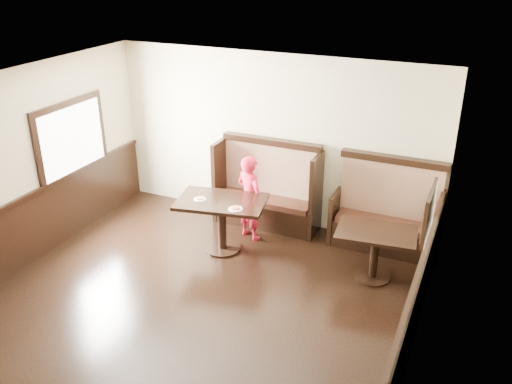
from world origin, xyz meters
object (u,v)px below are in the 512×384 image
Objects in this scene: table_main at (222,212)px; child at (250,198)px; booth_neighbor at (386,219)px; booth_main at (268,194)px; table_neighbor at (375,243)px.

child is (0.22, 0.53, 0.05)m from table_main.
table_main is at bearing -154.35° from booth_neighbor.
booth_main and booth_neighbor have the same top height.
table_neighbor is (0.04, -0.93, 0.07)m from booth_neighbor.
booth_main is at bearing 63.20° from table_main.
booth_neighbor is (1.95, -0.00, -0.05)m from booth_main.
table_neighbor is (1.99, -0.93, 0.03)m from booth_main.
table_main reaches higher than table_neighbor.
child is at bearing -164.86° from booth_neighbor.
child is at bearing 163.28° from table_neighbor.
booth_main reaches higher than table_neighbor.
booth_neighbor reaches higher than table_main.
table_main is at bearing 177.52° from table_neighbor.
booth_neighbor is at bearing 85.90° from table_neighbor.
table_main is (-0.30, -1.08, 0.11)m from booth_main.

